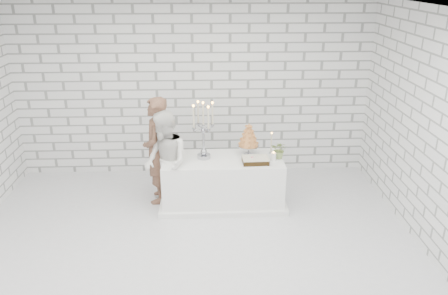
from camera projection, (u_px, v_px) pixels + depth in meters
ground at (192, 249)px, 5.83m from camera, size 6.00×5.00×0.01m
ceiling at (184, 9)px, 4.72m from camera, size 6.00×5.00×0.01m
wall_back at (193, 89)px, 7.60m from camera, size 6.00×0.01×3.00m
wall_front at (176, 277)px, 2.95m from camera, size 6.00×0.01×3.00m
wall_right at (438, 138)px, 5.39m from camera, size 0.01×5.00×3.00m
cake_table at (223, 181)px, 6.86m from camera, size 1.80×0.80×0.75m
groom at (157, 150)px, 6.80m from camera, size 0.40×0.61×1.67m
bride at (166, 162)px, 6.56m from camera, size 0.84×0.92×1.53m
candelabra at (203, 130)px, 6.58m from camera, size 0.44×0.44×0.88m
croquembouche at (248, 139)px, 6.76m from camera, size 0.40×0.40×0.51m
chocolate_cake at (255, 160)px, 6.56m from camera, size 0.39×0.29×0.08m
pillar_candle at (273, 157)px, 6.64m from camera, size 0.10×0.10×0.12m
extra_taper at (271, 144)px, 6.86m from camera, size 0.07×0.07×0.32m
flowers at (280, 150)px, 6.69m from camera, size 0.31×0.29×0.27m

